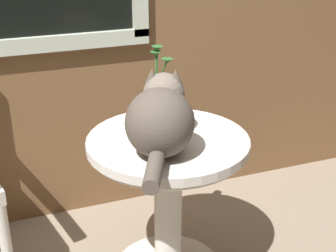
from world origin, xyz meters
name	(u,v)px	position (x,y,z in m)	size (l,w,h in m)	color
wicker_side_table	(168,183)	(0.12, 0.05, 0.45)	(0.62, 0.62, 0.64)	silver
cat	(161,117)	(0.06, -0.03, 0.77)	(0.33, 0.53, 0.26)	brown
pewter_vase_with_ivy	(157,104)	(0.12, 0.18, 0.73)	(0.11, 0.11, 0.31)	#99999E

